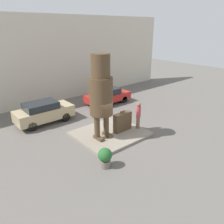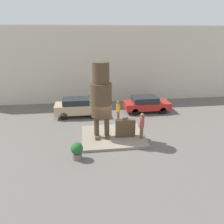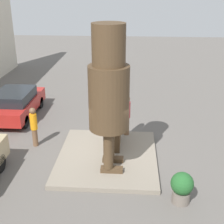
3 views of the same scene
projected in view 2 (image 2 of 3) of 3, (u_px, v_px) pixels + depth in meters
name	position (u px, v px, depth m)	size (l,w,h in m)	color
ground_plane	(113.00, 137.00, 15.23)	(60.00, 60.00, 0.00)	#605B56
pedestal	(113.00, 136.00, 15.20)	(4.26, 3.76, 0.17)	gray
building_backdrop	(101.00, 65.00, 22.17)	(28.00, 0.60, 7.55)	beige
statue_figure	(101.00, 95.00, 13.95)	(1.36, 1.36, 5.04)	#4C3823
giant_suitcase	(125.00, 128.00, 14.81)	(1.31, 0.38, 1.38)	#4C3823
tourist	(142.00, 125.00, 14.43)	(0.30, 0.30, 1.79)	brown
parked_car_tan	(78.00, 107.00, 18.89)	(4.06, 1.73, 1.59)	tan
parked_car_red	(146.00, 104.00, 20.00)	(4.09, 1.82, 1.43)	#B2231E
planter_pot	(77.00, 150.00, 12.43)	(0.71, 0.71, 1.03)	#70665B
worker_hivis	(118.00, 110.00, 17.89)	(0.29, 0.29, 1.70)	brown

